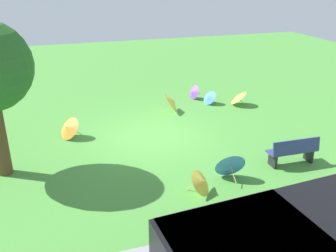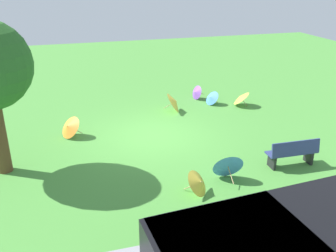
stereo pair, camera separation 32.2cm
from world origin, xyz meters
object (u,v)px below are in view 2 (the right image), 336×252
at_px(parasol_orange_0, 69,127).
at_px(park_bench, 293,153).
at_px(parasol_yellow_3, 240,97).
at_px(parasol_blue_0, 227,164).
at_px(parasol_yellow_0, 199,183).
at_px(parasol_blue_1, 211,98).
at_px(parasol_purple_0, 196,92).
at_px(parasol_yellow_2, 175,102).

bearing_deg(parasol_orange_0, park_bench, 147.32).
bearing_deg(parasol_yellow_3, parasol_blue_0, 60.06).
bearing_deg(parasol_blue_0, parasol_orange_0, -44.80).
xyz_separation_m(parasol_yellow_0, parasol_blue_1, (-3.12, -6.71, -0.03)).
height_order(parasol_yellow_0, parasol_purple_0, parasol_yellow_0).
distance_m(parasol_yellow_0, parasol_purple_0, 8.07).
bearing_deg(parasol_blue_0, park_bench, -178.07).
relative_size(parasol_yellow_0, parasol_yellow_2, 0.88).
relative_size(parasol_yellow_0, parasol_blue_0, 0.98).
bearing_deg(parasol_orange_0, parasol_yellow_2, -161.85).
relative_size(parasol_orange_0, parasol_purple_0, 1.48).
height_order(parasol_purple_0, parasol_yellow_3, parasol_yellow_3).
distance_m(parasol_yellow_2, parasol_yellow_3, 3.04).
relative_size(parasol_blue_0, parasol_yellow_2, 0.90).
distance_m(parasol_yellow_0, parasol_orange_0, 5.78).
bearing_deg(parasol_blue_0, parasol_yellow_2, -91.80).
relative_size(parasol_yellow_3, parasol_blue_1, 1.32).
height_order(parasol_yellow_2, parasol_yellow_3, parasol_yellow_2).
height_order(parasol_orange_0, parasol_yellow_2, parasol_yellow_2).
height_order(parasol_yellow_2, parasol_blue_1, parasol_yellow_2).
bearing_deg(parasol_purple_0, parasol_blue_0, 76.89).
height_order(parasol_blue_0, parasol_purple_0, parasol_blue_0).
xyz_separation_m(parasol_orange_0, parasol_yellow_3, (-7.49, -1.35, -0.01)).
xyz_separation_m(parasol_orange_0, parasol_yellow_2, (-4.45, -1.46, 0.03)).
height_order(parasol_yellow_0, parasol_yellow_3, parasol_yellow_3).
distance_m(parasol_orange_0, parasol_blue_1, 6.59).
relative_size(parasol_orange_0, parasol_yellow_3, 1.02).
bearing_deg(parasol_blue_1, parasol_purple_0, -65.58).
bearing_deg(parasol_orange_0, parasol_yellow_3, -169.77).
distance_m(park_bench, parasol_orange_0, 7.71).
height_order(park_bench, parasol_yellow_3, park_bench).
bearing_deg(parasol_purple_0, park_bench, 94.84).
xyz_separation_m(parasol_blue_0, parasol_blue_1, (-2.04, -6.13, -0.13)).
bearing_deg(park_bench, parasol_orange_0, -32.68).
bearing_deg(parasol_blue_1, parasol_yellow_3, 155.43).
bearing_deg(parasol_yellow_0, parasol_purple_0, -109.66).
distance_m(parasol_blue_0, parasol_yellow_3, 6.45).
xyz_separation_m(parasol_yellow_0, parasol_yellow_3, (-4.30, -6.17, 0.04)).
bearing_deg(parasol_yellow_2, parasol_blue_0, 88.20).
bearing_deg(parasol_orange_0, parasol_blue_1, -163.31).
bearing_deg(parasol_yellow_3, parasol_blue_1, -24.57).
bearing_deg(parasol_yellow_2, parasol_orange_0, 18.15).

